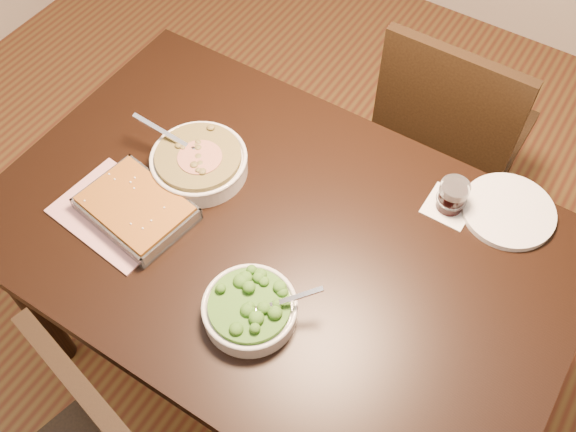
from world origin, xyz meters
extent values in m
plane|color=#4D2516|center=(0.00, 0.00, 0.00)|extent=(4.00, 4.00, 0.00)
cube|color=black|center=(0.00, 0.00, 0.73)|extent=(1.40, 0.90, 0.04)
cube|color=black|center=(0.00, 0.00, 0.66)|extent=(1.26, 0.76, 0.08)
cylinder|color=black|center=(-0.62, -0.37, 0.35)|extent=(0.07, 0.07, 0.71)
cylinder|color=black|center=(-0.62, 0.37, 0.35)|extent=(0.07, 0.07, 0.71)
cylinder|color=black|center=(0.62, 0.37, 0.35)|extent=(0.07, 0.07, 0.71)
cube|color=#AA304A|center=(-0.36, -0.16, 0.75)|extent=(0.31, 0.24, 0.01)
cube|color=white|center=(0.31, 0.30, 0.75)|extent=(0.11, 0.11, 0.00)
cylinder|color=silver|center=(-0.27, 0.06, 0.77)|extent=(0.24, 0.24, 0.05)
torus|color=silver|center=(-0.27, 0.06, 0.80)|extent=(0.25, 0.25, 0.01)
cylinder|color=#352A0E|center=(-0.27, 0.06, 0.81)|extent=(0.22, 0.22, 0.02)
cube|color=silver|center=(-0.35, 0.05, 0.82)|extent=(0.15, 0.03, 0.05)
cylinder|color=maroon|center=(-0.26, 0.06, 0.81)|extent=(0.11, 0.11, 0.00)
cylinder|color=silver|center=(0.07, -0.21, 0.77)|extent=(0.21, 0.21, 0.04)
torus|color=silver|center=(0.07, -0.21, 0.79)|extent=(0.21, 0.21, 0.01)
cylinder|color=#1C4A11|center=(0.07, -0.21, 0.80)|extent=(0.18, 0.18, 0.02)
cube|color=silver|center=(0.11, -0.16, 0.81)|extent=(0.11, 0.10, 0.04)
cube|color=silver|center=(-0.32, -0.13, 0.75)|extent=(0.29, 0.23, 0.01)
cube|color=#5E390D|center=(-0.32, -0.13, 0.78)|extent=(0.27, 0.21, 0.04)
cube|color=silver|center=(-0.31, -0.04, 0.77)|extent=(0.26, 0.05, 0.04)
cube|color=silver|center=(-0.33, -0.22, 0.77)|extent=(0.26, 0.05, 0.04)
cube|color=silver|center=(-0.19, -0.15, 0.77)|extent=(0.03, 0.19, 0.04)
cube|color=silver|center=(-0.45, -0.11, 0.77)|extent=(0.03, 0.19, 0.04)
cylinder|color=black|center=(0.31, 0.30, 0.78)|extent=(0.07, 0.07, 0.06)
cylinder|color=silver|center=(0.31, 0.30, 0.82)|extent=(0.07, 0.07, 0.02)
cylinder|color=silver|center=(0.44, 0.36, 0.76)|extent=(0.23, 0.23, 0.02)
cube|color=black|center=(-0.05, -0.56, 0.69)|extent=(0.43, 0.13, 0.46)
cube|color=black|center=(0.16, 0.84, 0.44)|extent=(0.43, 0.43, 0.04)
cylinder|color=black|center=(0.34, 1.02, 0.21)|extent=(0.04, 0.04, 0.42)
cylinder|color=black|center=(0.34, 0.65, 0.21)|extent=(0.04, 0.04, 0.42)
cylinder|color=black|center=(-0.02, 1.02, 0.21)|extent=(0.04, 0.04, 0.42)
cylinder|color=black|center=(-0.02, 0.66, 0.21)|extent=(0.04, 0.04, 0.42)
cube|color=black|center=(0.16, 0.64, 0.68)|extent=(0.43, 0.04, 0.46)
camera|label=1|loc=(0.47, -0.69, 2.04)|focal=40.00mm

